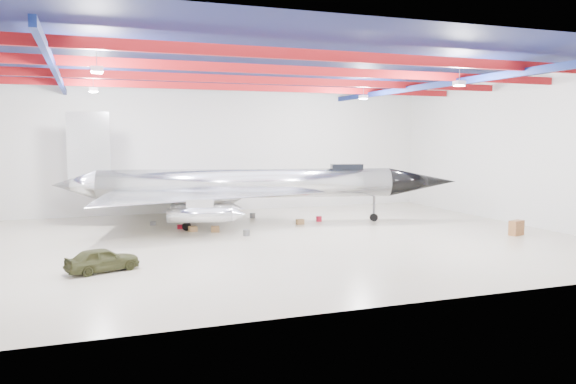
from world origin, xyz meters
name	(u,v)px	position (x,y,z in m)	size (l,w,h in m)	color
floor	(265,240)	(0.00, 0.00, 0.00)	(40.00, 40.00, 0.00)	beige
wall_back	(214,149)	(0.00, 15.00, 5.50)	(40.00, 40.00, 0.00)	silver
wall_right	(519,151)	(20.00, 0.00, 5.50)	(30.00, 30.00, 0.00)	silver
ceiling	(264,65)	(0.00, 0.00, 11.00)	(40.00, 40.00, 0.00)	#0A0F38
ceiling_structure	(264,76)	(0.00, 0.00, 10.32)	(39.50, 29.50, 1.08)	maroon
jet_aircraft	(246,188)	(0.74, 7.07, 2.75)	(30.39, 21.13, 8.39)	silver
jeep	(102,259)	(-10.02, -5.27, 0.60)	(1.41, 3.51, 1.20)	#37391C
desk	(516,228)	(16.42, -3.98, 0.50)	(1.09, 0.54, 1.00)	brown
crate_ply	(215,229)	(-2.33, 4.13, 0.21)	(0.59, 0.47, 0.41)	olive
toolbox_red	(180,227)	(-4.40, 6.36, 0.15)	(0.41, 0.33, 0.29)	maroon
engine_drum	(246,233)	(-0.69, 1.95, 0.20)	(0.45, 0.45, 0.41)	#59595B
parts_bin	(300,222)	(4.44, 5.33, 0.19)	(0.55, 0.44, 0.39)	olive
crate_small	(153,223)	(-6.05, 8.66, 0.14)	(0.40, 0.32, 0.28)	#59595B
tool_chest	(319,219)	(6.35, 6.17, 0.20)	(0.45, 0.45, 0.41)	maroon
oil_barrel	(193,229)	(-3.77, 4.80, 0.19)	(0.54, 0.43, 0.38)	olive
spares_box	(252,215)	(2.00, 9.79, 0.20)	(0.45, 0.45, 0.41)	#59595B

